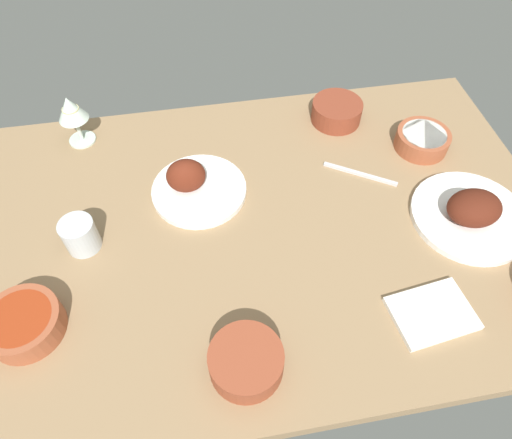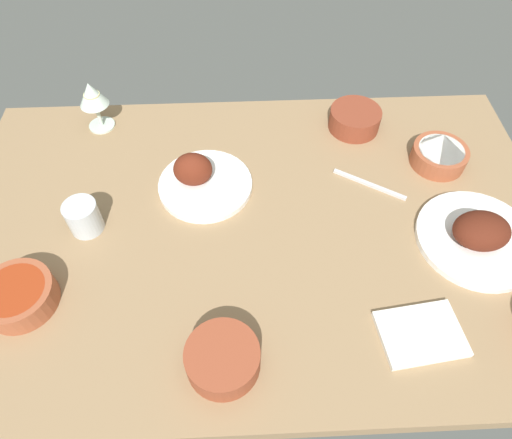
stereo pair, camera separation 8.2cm
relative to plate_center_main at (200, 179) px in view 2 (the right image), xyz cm
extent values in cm
cube|color=#937551|center=(-12.96, 12.46, -4.77)|extent=(140.00, 90.00, 4.00)
cylinder|color=white|center=(-1.06, 0.32, -1.97)|extent=(22.96, 22.96, 1.60)
ellipsoid|color=#602314|center=(1.53, -0.46, 2.84)|extent=(9.32, 7.20, 8.72)
cylinder|color=white|center=(-62.22, 19.17, -1.97)|extent=(26.90, 26.90, 1.60)
ellipsoid|color=#511E11|center=(-61.40, 19.93, 2.18)|extent=(12.31, 9.91, 7.30)
cylinder|color=brown|center=(-41.23, -20.01, 0.06)|extent=(13.72, 13.72, 5.67)
cylinder|color=brown|center=(-41.23, -20.01, 2.40)|extent=(11.25, 11.25, 1.00)
cylinder|color=brown|center=(-5.43, 44.96, 0.08)|extent=(13.88, 13.88, 5.70)
cylinder|color=#DBCC7A|center=(-5.43, 44.96, 2.42)|extent=(11.38, 11.38, 1.00)
cylinder|color=#A35133|center=(-60.32, -5.51, -0.38)|extent=(13.79, 13.79, 4.78)
cylinder|color=white|center=(-60.32, -5.51, 1.51)|extent=(11.31, 11.31, 1.00)
cylinder|color=#A35133|center=(35.55, 30.11, -0.15)|extent=(14.80, 14.80, 5.25)
cylinder|color=#9E3314|center=(35.55, 30.11, 1.98)|extent=(12.14, 12.14, 1.00)
cylinder|color=silver|center=(28.10, -23.62, -2.52)|extent=(7.00, 7.00, 0.50)
cylinder|color=silver|center=(28.10, -23.62, 1.23)|extent=(1.00, 1.00, 7.00)
cone|color=silver|center=(28.10, -23.62, 7.98)|extent=(7.60, 7.60, 6.50)
cylinder|color=beige|center=(28.10, -23.62, 6.53)|extent=(4.18, 4.18, 2.80)
cylinder|color=silver|center=(25.70, 11.46, 1.08)|extent=(7.51, 7.51, 7.70)
cube|color=white|center=(-43.84, 40.80, -2.17)|extent=(17.36, 13.69, 1.20)
cube|color=silver|center=(-41.50, 1.53, -2.37)|extent=(16.48, 10.86, 0.80)
camera|label=1|loc=(-2.04, 74.74, 81.83)|focal=32.04mm
camera|label=2|loc=(-10.16, 75.62, 81.83)|focal=32.04mm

